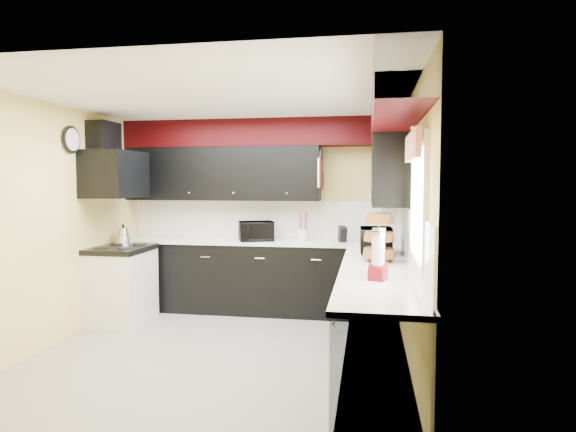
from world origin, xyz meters
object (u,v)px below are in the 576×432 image
(toaster_oven, at_px, (256,231))
(utensil_crock, at_px, (303,235))
(knife_block, at_px, (342,234))
(microwave, at_px, (376,240))
(kettle, at_px, (123,236))

(toaster_oven, relative_size, utensil_crock, 2.86)
(knife_block, bearing_deg, microwave, -84.31)
(microwave, height_order, utensil_crock, microwave)
(utensil_crock, height_order, kettle, kettle)
(microwave, distance_m, kettle, 3.14)
(utensil_crock, distance_m, kettle, 2.26)
(utensil_crock, distance_m, knife_block, 0.50)
(microwave, bearing_deg, toaster_oven, 58.48)
(microwave, relative_size, knife_block, 2.51)
(utensil_crock, bearing_deg, knife_block, -2.14)
(toaster_oven, height_order, utensil_crock, toaster_oven)
(utensil_crock, bearing_deg, toaster_oven, -173.06)
(knife_block, relative_size, kettle, 0.88)
(microwave, height_order, knife_block, microwave)
(toaster_oven, bearing_deg, kettle, 173.23)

